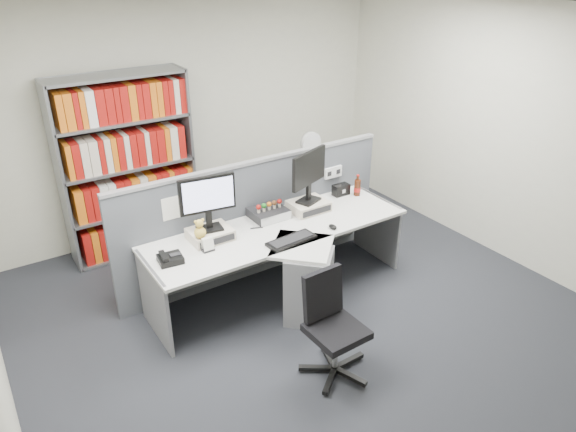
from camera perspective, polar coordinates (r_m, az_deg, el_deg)
ground at (r=4.93m, az=4.23°, el=-12.50°), size 5.50×5.50×0.00m
room_shell at (r=4.04m, az=5.08°, el=7.57°), size 5.04×5.54×2.72m
partition at (r=5.45m, az=-3.41°, el=-0.16°), size 3.00×0.08×1.27m
desk at (r=5.06m, az=0.34°, el=-4.93°), size 2.60×1.20×0.72m
monitor_riser_left at (r=4.93m, az=-8.32°, el=-1.95°), size 0.38×0.31×0.10m
monitor_riser_right at (r=5.41m, az=2.21°, el=1.09°), size 0.38×0.31×0.10m
monitor_left at (r=4.77m, az=-8.61°, el=1.86°), size 0.51×0.20×0.52m
monitor_right at (r=5.27m, az=2.26°, el=4.71°), size 0.50×0.24×0.53m
desktop_pc at (r=5.27m, az=-2.10°, el=0.30°), size 0.34×0.31×0.09m
figurines at (r=5.22m, az=-2.03°, el=1.19°), size 0.29×0.05×0.09m
keyboard at (r=4.85m, az=0.36°, el=-2.61°), size 0.48×0.21×0.03m
mouse at (r=5.09m, az=4.81°, el=-1.16°), size 0.06×0.10×0.04m
desk_phone at (r=4.65m, az=-12.55°, el=-4.48°), size 0.22×0.20×0.09m
desk_calendar at (r=4.74m, az=-8.60°, el=-3.14°), size 0.11×0.08×0.13m
plush_toy at (r=4.74m, az=-9.42°, el=-1.49°), size 0.11×0.11×0.18m
speaker at (r=5.78m, az=5.69°, el=2.82°), size 0.18×0.10×0.12m
cola_bottle at (r=5.78m, az=7.43°, el=3.03°), size 0.07×0.07×0.24m
shelving_unit at (r=6.02m, az=-16.79°, el=4.81°), size 1.41×0.40×2.00m
filing_cabinet at (r=6.73m, az=2.30°, el=2.50°), size 0.45×0.61×0.70m
desk_fan at (r=6.50m, az=2.41°, el=7.58°), size 0.26×0.16×0.45m
office_chair at (r=4.31m, az=4.65°, el=-11.30°), size 0.55×0.58×0.87m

